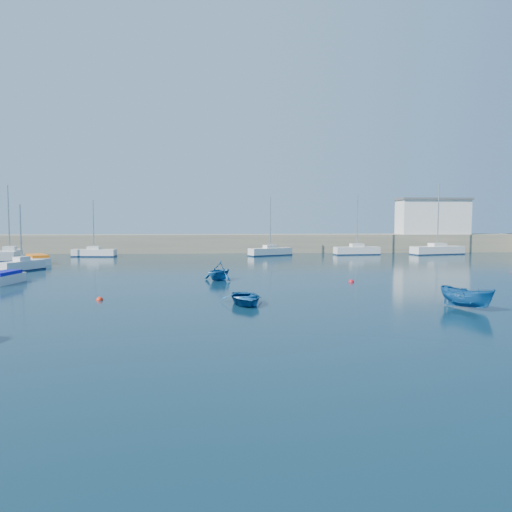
{
  "coord_description": "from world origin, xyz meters",
  "views": [
    {
      "loc": [
        -0.35,
        -26.2,
        4.99
      ],
      "look_at": [
        2.22,
        17.98,
        1.6
      ],
      "focal_mm": 35.0,
      "sensor_mm": 36.0,
      "label": 1
    }
  ],
  "objects": [
    {
      "name": "motorboat_1",
      "position": [
        -17.25,
        12.33,
        0.45
      ],
      "size": [
        1.91,
        4.07,
        0.96
      ],
      "rotation": [
        0.0,
        0.0,
        -0.14
      ],
      "color": "silver",
      "rests_on": "ground"
    },
    {
      "name": "sailboat_7",
      "position": [
        17.24,
        40.36,
        0.6
      ],
      "size": [
        6.28,
        2.46,
        8.1
      ],
      "rotation": [
        0.0,
        0.0,
        1.7
      ],
      "color": "silver",
      "rests_on": "ground"
    },
    {
      "name": "sailboat_8",
      "position": [
        28.38,
        40.24,
        0.61
      ],
      "size": [
        7.74,
        3.88,
        9.69
      ],
      "rotation": [
        0.0,
        0.0,
        1.82
      ],
      "color": "silver",
      "rests_on": "ground"
    },
    {
      "name": "buoy_0",
      "position": [
        -8.09,
        4.26,
        0.0
      ],
      "size": [
        0.42,
        0.42,
        0.42
      ],
      "primitive_type": "sphere",
      "color": "red",
      "rests_on": "ground"
    },
    {
      "name": "buoy_3",
      "position": [
        -1.37,
        15.17,
        0.0
      ],
      "size": [
        0.42,
        0.42,
        0.42
      ],
      "primitive_type": "sphere",
      "color": "red",
      "rests_on": "ground"
    },
    {
      "name": "ground",
      "position": [
        0.0,
        0.0,
        0.0
      ],
      "size": [
        220.0,
        220.0,
        0.0
      ],
      "primitive_type": "plane",
      "color": "#0C2634",
      "rests_on": "ground"
    },
    {
      "name": "buoy_1",
      "position": [
        9.29,
        11.77,
        0.0
      ],
      "size": [
        0.44,
        0.44,
        0.44
      ],
      "primitive_type": "sphere",
      "color": "red",
      "rests_on": "ground"
    },
    {
      "name": "sailboat_6",
      "position": [
        5.37,
        39.44,
        0.56
      ],
      "size": [
        6.03,
        4.12,
        7.81
      ],
      "rotation": [
        0.0,
        0.0,
        2.03
      ],
      "color": "silver",
      "rests_on": "ground"
    },
    {
      "name": "dinghy_center",
      "position": [
        0.68,
        2.35,
        0.36
      ],
      "size": [
        2.96,
        3.79,
        0.72
      ],
      "primitive_type": "imported",
      "rotation": [
        0.0,
        0.0,
        0.15
      ],
      "color": "#144E89",
      "rests_on": "ground"
    },
    {
      "name": "dinghy_left",
      "position": [
        -1.01,
        13.57,
        0.75
      ],
      "size": [
        3.65,
        3.74,
        1.5
      ],
      "primitive_type": "imported",
      "rotation": [
        0.0,
        0.0,
        -0.61
      ],
      "color": "#144E89",
      "rests_on": "ground"
    },
    {
      "name": "sailboat_5",
      "position": [
        -17.47,
        38.97,
        0.54
      ],
      "size": [
        5.61,
        2.0,
        7.28
      ],
      "rotation": [
        0.0,
        0.0,
        1.49
      ],
      "color": "silver",
      "rests_on": "ground"
    },
    {
      "name": "back_wall",
      "position": [
        0.0,
        46.0,
        1.3
      ],
      "size": [
        96.0,
        4.5,
        2.6
      ],
      "primitive_type": "cube",
      "color": "gray",
      "rests_on": "ground"
    },
    {
      "name": "sailboat_4",
      "position": [
        -26.18,
        34.58,
        0.63
      ],
      "size": [
        3.41,
        6.98,
        8.87
      ],
      "rotation": [
        0.0,
        0.0,
        0.24
      ],
      "color": "silver",
      "rests_on": "ground"
    },
    {
      "name": "harbor_office",
      "position": [
        30.0,
        46.0,
        5.1
      ],
      "size": [
        10.0,
        4.0,
        5.0
      ],
      "primitive_type": "cube",
      "color": "silver",
      "rests_on": "back_wall"
    },
    {
      "name": "motorboat_2",
      "position": [
        -20.87,
        28.87,
        0.49
      ],
      "size": [
        4.11,
        5.22,
        1.04
      ],
      "rotation": [
        0.0,
        0.0,
        0.54
      ],
      "color": "silver",
      "rests_on": "ground"
    },
    {
      "name": "dinghy_right",
      "position": [
        12.78,
        0.16,
        0.62
      ],
      "size": [
        2.72,
        3.38,
        1.24
      ],
      "primitive_type": "imported",
      "rotation": [
        0.0,
        0.0,
        0.55
      ],
      "color": "#144E89",
      "rests_on": "ground"
    },
    {
      "name": "sailboat_3",
      "position": [
        -19.61,
        21.59,
        0.54
      ],
      "size": [
        3.07,
        4.72,
        6.24
      ],
      "rotation": [
        0.0,
        0.0,
        -0.43
      ],
      "color": "silver",
      "rests_on": "ground"
    }
  ]
}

